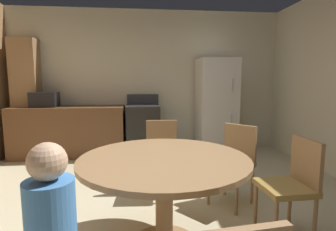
{
  "coord_description": "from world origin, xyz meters",
  "views": [
    {
      "loc": [
        -0.14,
        -2.23,
        1.35
      ],
      "look_at": [
        0.21,
        1.19,
        0.9
      ],
      "focal_mm": 28.02,
      "sensor_mm": 36.0,
      "label": 1
    }
  ],
  "objects_px": {
    "dining_table": "(164,175)",
    "chair_northeast": "(234,159)",
    "chair_east": "(293,181)",
    "chair_north": "(162,152)",
    "microwave": "(45,100)",
    "refrigerator": "(216,107)",
    "oven_range": "(143,129)"
  },
  "relations": [
    {
      "from": "chair_east",
      "to": "microwave",
      "type": "bearing_deg",
      "value": -45.14
    },
    {
      "from": "chair_northeast",
      "to": "dining_table",
      "type": "bearing_deg",
      "value": 0.0
    },
    {
      "from": "refrigerator",
      "to": "chair_northeast",
      "type": "height_order",
      "value": "refrigerator"
    },
    {
      "from": "refrigerator",
      "to": "chair_north",
      "type": "xyz_separation_m",
      "value": [
        -1.15,
        -1.67,
        -0.38
      ]
    },
    {
      "from": "chair_east",
      "to": "chair_north",
      "type": "relative_size",
      "value": 1.0
    },
    {
      "from": "oven_range",
      "to": "chair_north",
      "type": "xyz_separation_m",
      "value": [
        0.21,
        -1.73,
        0.03
      ]
    },
    {
      "from": "oven_range",
      "to": "chair_northeast",
      "type": "height_order",
      "value": "oven_range"
    },
    {
      "from": "chair_east",
      "to": "chair_north",
      "type": "height_order",
      "value": "same"
    },
    {
      "from": "oven_range",
      "to": "refrigerator",
      "type": "bearing_deg",
      "value": -2.26
    },
    {
      "from": "dining_table",
      "to": "chair_east",
      "type": "bearing_deg",
      "value": 2.01
    },
    {
      "from": "refrigerator",
      "to": "chair_east",
      "type": "distance_m",
      "value": 2.77
    },
    {
      "from": "dining_table",
      "to": "chair_northeast",
      "type": "relative_size",
      "value": 1.54
    },
    {
      "from": "chair_north",
      "to": "chair_east",
      "type": "bearing_deg",
      "value": 47.74
    },
    {
      "from": "microwave",
      "to": "chair_north",
      "type": "distance_m",
      "value": 2.64
    },
    {
      "from": "dining_table",
      "to": "chair_northeast",
      "type": "distance_m",
      "value": 1.11
    },
    {
      "from": "microwave",
      "to": "chair_north",
      "type": "bearing_deg",
      "value": -41.64
    },
    {
      "from": "microwave",
      "to": "dining_table",
      "type": "height_order",
      "value": "microwave"
    },
    {
      "from": "chair_east",
      "to": "chair_north",
      "type": "xyz_separation_m",
      "value": [
        -1.04,
        1.07,
        0.0
      ]
    },
    {
      "from": "oven_range",
      "to": "chair_east",
      "type": "relative_size",
      "value": 1.26
    },
    {
      "from": "chair_northeast",
      "to": "chair_north",
      "type": "relative_size",
      "value": 1.0
    },
    {
      "from": "refrigerator",
      "to": "microwave",
      "type": "height_order",
      "value": "refrigerator"
    },
    {
      "from": "refrigerator",
      "to": "dining_table",
      "type": "xyz_separation_m",
      "value": [
        -1.22,
        -2.78,
        -0.27
      ]
    },
    {
      "from": "microwave",
      "to": "dining_table",
      "type": "xyz_separation_m",
      "value": [
        1.87,
        -2.83,
        -0.42
      ]
    },
    {
      "from": "dining_table",
      "to": "chair_northeast",
      "type": "bearing_deg",
      "value": 40.67
    },
    {
      "from": "oven_range",
      "to": "microwave",
      "type": "height_order",
      "value": "microwave"
    },
    {
      "from": "chair_northeast",
      "to": "microwave",
      "type": "bearing_deg",
      "value": -78.52
    },
    {
      "from": "chair_northeast",
      "to": "chair_east",
      "type": "xyz_separation_m",
      "value": [
        0.27,
        -0.68,
        0.0
      ]
    },
    {
      "from": "dining_table",
      "to": "chair_north",
      "type": "relative_size",
      "value": 1.54
    },
    {
      "from": "microwave",
      "to": "chair_northeast",
      "type": "distance_m",
      "value": 3.47
    },
    {
      "from": "oven_range",
      "to": "dining_table",
      "type": "relative_size",
      "value": 0.82
    },
    {
      "from": "oven_range",
      "to": "chair_northeast",
      "type": "xyz_separation_m",
      "value": [
        0.98,
        -2.11,
        0.03
      ]
    },
    {
      "from": "dining_table",
      "to": "chair_east",
      "type": "xyz_separation_m",
      "value": [
        1.11,
        0.04,
        -0.11
      ]
    }
  ]
}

